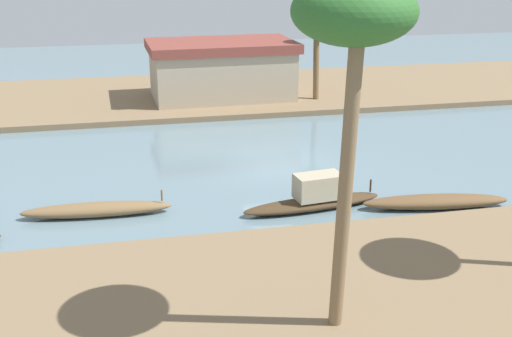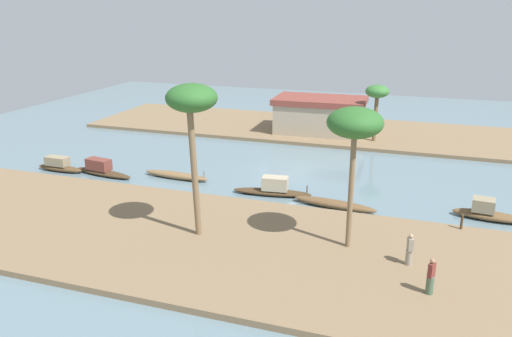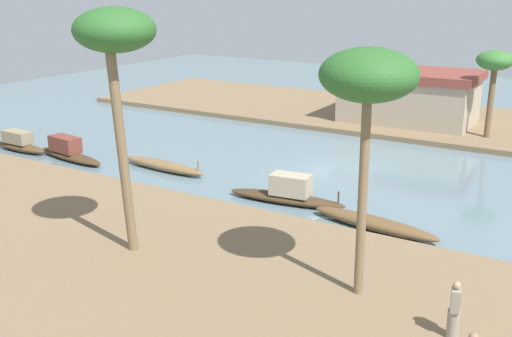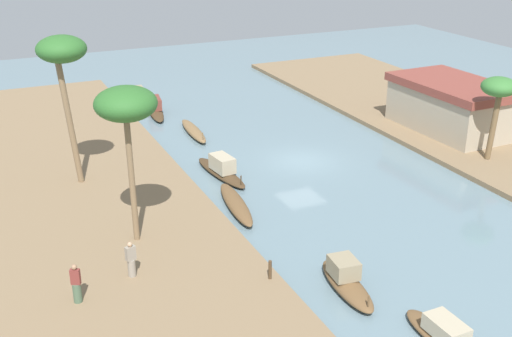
{
  "view_description": "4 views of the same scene",
  "coord_description": "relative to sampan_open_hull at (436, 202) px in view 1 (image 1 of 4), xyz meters",
  "views": [
    {
      "loc": [
        -6.45,
        -25.65,
        8.96
      ],
      "look_at": [
        -1.62,
        -3.5,
        1.03
      ],
      "focal_mm": 44.87,
      "sensor_mm": 36.0,
      "label": 1
    },
    {
      "loc": [
        9.2,
        -35.54,
        12.05
      ],
      "look_at": [
        -1.94,
        -2.78,
        0.86
      ],
      "focal_mm": 35.63,
      "sensor_mm": 36.0,
      "label": 2
    },
    {
      "loc": [
        12.38,
        -27.83,
        9.21
      ],
      "look_at": [
        -2.02,
        -4.45,
        0.97
      ],
      "focal_mm": 44.47,
      "sensor_mm": 36.0,
      "label": 3
    },
    {
      "loc": [
        31.88,
        -17.61,
        14.4
      ],
      "look_at": [
        2.0,
        -4.0,
        0.94
      ],
      "focal_mm": 44.81,
      "sensor_mm": 36.0,
      "label": 4
    }
  ],
  "objects": [
    {
      "name": "sampan_foreground",
      "position": [
        -4.26,
        0.9,
        0.2
      ],
      "size": [
        5.35,
        1.68,
        1.28
      ],
      "rotation": [
        0.0,
        0.0,
        0.12
      ],
      "color": "#47331E",
      "rests_on": "river_water"
    },
    {
      "name": "palm_tree_right_tall",
      "position": [
        0.57,
        16.38,
        4.31
      ],
      "size": [
        2.08,
        2.08,
        5.04
      ],
      "color": "brown",
      "rests_on": "riverbank_right"
    },
    {
      "name": "sampan_open_hull",
      "position": [
        0.0,
        0.0,
        0.0
      ],
      "size": [
        5.41,
        1.65,
        0.5
      ],
      "rotation": [
        0.0,
        0.0,
        -0.14
      ],
      "color": "brown",
      "rests_on": "river_water"
    },
    {
      "name": "riverside_building",
      "position": [
        -4.8,
        17.97,
        1.75
      ],
      "size": [
        8.72,
        5.45,
        3.33
      ],
      "rotation": [
        0.0,
        0.0,
        0.03
      ],
      "color": "tan",
      "rests_on": "riverbank_right"
    },
    {
      "name": "river_water",
      "position": [
        -4.4,
        6.23,
        -0.25
      ],
      "size": [
        74.48,
        74.48,
        0.0
      ],
      "primitive_type": "plane",
      "color": "slate",
      "rests_on": "ground"
    },
    {
      "name": "riverbank_left",
      "position": [
        -4.4,
        -7.16,
        -0.09
      ],
      "size": [
        47.69,
        12.2,
        0.31
      ],
      "primitive_type": "cube",
      "color": "#846B4C",
      "rests_on": "ground"
    },
    {
      "name": "riverbank_right",
      "position": [
        -4.4,
        19.63,
        -0.09
      ],
      "size": [
        47.69,
        12.2,
        0.31
      ],
      "primitive_type": "cube",
      "color": "#846B4C",
      "rests_on": "ground"
    },
    {
      "name": "palm_tree_left_near",
      "position": [
        -6.12,
        -6.99,
        7.18
      ],
      "size": [
        2.57,
        2.57,
        8.11
      ],
      "color": "#7F6647",
      "rests_on": "riverbank_left"
    },
    {
      "name": "sampan_downstream_large",
      "position": [
        -11.91,
        1.87,
        -0.01
      ],
      "size": [
        5.22,
        1.17,
        0.84
      ],
      "rotation": [
        0.0,
        0.0,
        -0.06
      ],
      "color": "brown",
      "rests_on": "river_water"
    }
  ]
}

